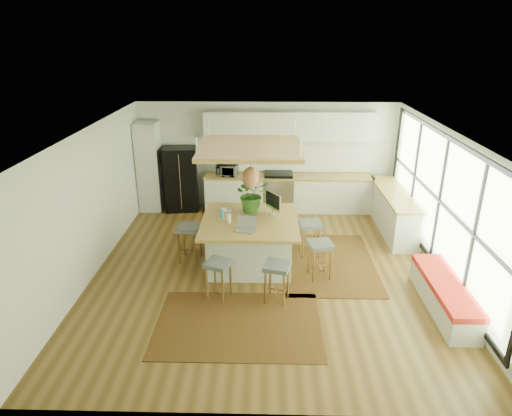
{
  "coord_description": "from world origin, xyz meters",
  "views": [
    {
      "loc": [
        0.0,
        -7.62,
        4.32
      ],
      "look_at": [
        -0.2,
        0.5,
        1.1
      ],
      "focal_mm": 31.47,
      "sensor_mm": 36.0,
      "label": 1
    }
  ],
  "objects_px": {
    "stool_right_front": "(320,260)",
    "stool_near_left": "(219,278)",
    "stool_left_side": "(190,244)",
    "island_plant": "(252,198)",
    "stool_right_back": "(310,239)",
    "fridge": "(181,175)",
    "laptop": "(245,225)",
    "stool_near_right": "(277,282)",
    "monitor": "(273,203)",
    "microwave": "(227,169)",
    "island": "(250,242)"
  },
  "relations": [
    {
      "from": "laptop",
      "to": "island_plant",
      "type": "relative_size",
      "value": 0.52
    },
    {
      "from": "monitor",
      "to": "microwave",
      "type": "height_order",
      "value": "monitor"
    },
    {
      "from": "microwave",
      "to": "stool_right_front",
      "type": "bearing_deg",
      "value": -51.05
    },
    {
      "from": "fridge",
      "to": "stool_near_right",
      "type": "distance_m",
      "value": 4.85
    },
    {
      "from": "monitor",
      "to": "island_plant",
      "type": "height_order",
      "value": "island_plant"
    },
    {
      "from": "stool_near_right",
      "to": "monitor",
      "type": "xyz_separation_m",
      "value": [
        -0.06,
        1.6,
        0.83
      ]
    },
    {
      "from": "stool_right_back",
      "to": "island_plant",
      "type": "xyz_separation_m",
      "value": [
        -1.18,
        0.09,
        0.86
      ]
    },
    {
      "from": "laptop",
      "to": "island",
      "type": "bearing_deg",
      "value": 98.07
    },
    {
      "from": "laptop",
      "to": "monitor",
      "type": "xyz_separation_m",
      "value": [
        0.52,
        0.77,
        0.14
      ]
    },
    {
      "from": "fridge",
      "to": "island_plant",
      "type": "xyz_separation_m",
      "value": [
        1.89,
        -2.4,
        0.29
      ]
    },
    {
      "from": "stool_near_left",
      "to": "stool_right_front",
      "type": "bearing_deg",
      "value": 21.12
    },
    {
      "from": "stool_left_side",
      "to": "monitor",
      "type": "height_order",
      "value": "monitor"
    },
    {
      "from": "monitor",
      "to": "fridge",
      "type": "bearing_deg",
      "value": -171.86
    },
    {
      "from": "stool_right_front",
      "to": "stool_near_left",
      "type": "bearing_deg",
      "value": -158.88
    },
    {
      "from": "stool_near_right",
      "to": "stool_right_front",
      "type": "xyz_separation_m",
      "value": [
        0.81,
        0.81,
        0.0
      ]
    },
    {
      "from": "stool_right_front",
      "to": "microwave",
      "type": "bearing_deg",
      "value": 120.53
    },
    {
      "from": "island",
      "to": "microwave",
      "type": "height_order",
      "value": "microwave"
    },
    {
      "from": "fridge",
      "to": "stool_near_right",
      "type": "relative_size",
      "value": 2.33
    },
    {
      "from": "island",
      "to": "stool_near_left",
      "type": "relative_size",
      "value": 2.75
    },
    {
      "from": "stool_near_left",
      "to": "monitor",
      "type": "height_order",
      "value": "monitor"
    },
    {
      "from": "stool_near_right",
      "to": "stool_right_front",
      "type": "bearing_deg",
      "value": 45.16
    },
    {
      "from": "island",
      "to": "stool_left_side",
      "type": "height_order",
      "value": "island"
    },
    {
      "from": "stool_right_front",
      "to": "island_plant",
      "type": "xyz_separation_m",
      "value": [
        -1.28,
        0.98,
        0.86
      ]
    },
    {
      "from": "stool_near_right",
      "to": "stool_near_left",
      "type": "bearing_deg",
      "value": 173.55
    },
    {
      "from": "stool_left_side",
      "to": "island_plant",
      "type": "relative_size",
      "value": 1.03
    },
    {
      "from": "fridge",
      "to": "stool_near_left",
      "type": "xyz_separation_m",
      "value": [
        1.36,
        -4.08,
        -0.57
      ]
    },
    {
      "from": "island",
      "to": "stool_right_front",
      "type": "bearing_deg",
      "value": -21.53
    },
    {
      "from": "laptop",
      "to": "microwave",
      "type": "distance_m",
      "value": 3.41
    },
    {
      "from": "stool_near_left",
      "to": "monitor",
      "type": "relative_size",
      "value": 1.32
    },
    {
      "from": "island",
      "to": "stool_right_front",
      "type": "distance_m",
      "value": 1.42
    },
    {
      "from": "island",
      "to": "microwave",
      "type": "xyz_separation_m",
      "value": [
        -0.68,
        2.85,
        0.63
      ]
    },
    {
      "from": "island",
      "to": "stool_near_right",
      "type": "bearing_deg",
      "value": -69.21
    },
    {
      "from": "stool_right_front",
      "to": "stool_right_back",
      "type": "bearing_deg",
      "value": 96.8
    },
    {
      "from": "fridge",
      "to": "microwave",
      "type": "xyz_separation_m",
      "value": [
        1.18,
        -0.01,
        0.17
      ]
    },
    {
      "from": "stool_right_back",
      "to": "stool_right_front",
      "type": "bearing_deg",
      "value": -83.2
    },
    {
      "from": "fridge",
      "to": "island",
      "type": "bearing_deg",
      "value": -63.66
    },
    {
      "from": "fridge",
      "to": "stool_near_left",
      "type": "relative_size",
      "value": 2.43
    },
    {
      "from": "stool_right_back",
      "to": "microwave",
      "type": "distance_m",
      "value": 3.2
    },
    {
      "from": "stool_right_front",
      "to": "laptop",
      "type": "height_order",
      "value": "laptop"
    },
    {
      "from": "stool_left_side",
      "to": "monitor",
      "type": "distance_m",
      "value": 1.86
    },
    {
      "from": "laptop",
      "to": "monitor",
      "type": "bearing_deg",
      "value": 72.36
    },
    {
      "from": "laptop",
      "to": "island_plant",
      "type": "bearing_deg",
      "value": 100.3
    },
    {
      "from": "stool_near_right",
      "to": "monitor",
      "type": "bearing_deg",
      "value": 92.11
    },
    {
      "from": "island",
      "to": "laptop",
      "type": "height_order",
      "value": "laptop"
    },
    {
      "from": "fridge",
      "to": "laptop",
      "type": "relative_size",
      "value": 4.25
    },
    {
      "from": "stool_near_right",
      "to": "stool_right_back",
      "type": "relative_size",
      "value": 0.95
    },
    {
      "from": "laptop",
      "to": "monitor",
      "type": "relative_size",
      "value": 0.76
    },
    {
      "from": "stool_left_side",
      "to": "stool_right_front",
      "type": "bearing_deg",
      "value": -13.4
    },
    {
      "from": "microwave",
      "to": "stool_right_back",
      "type": "bearing_deg",
      "value": -44.38
    },
    {
      "from": "stool_right_front",
      "to": "island_plant",
      "type": "distance_m",
      "value": 1.83
    }
  ]
}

